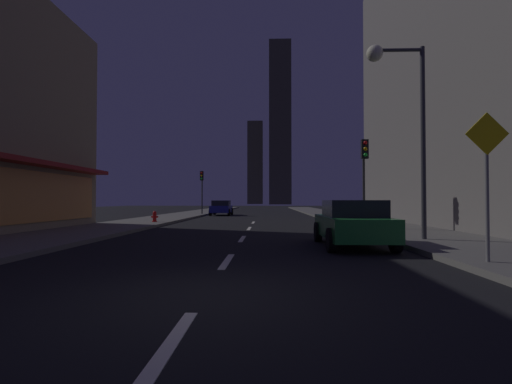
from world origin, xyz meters
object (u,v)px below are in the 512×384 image
Objects in this scene: pedestrian_crossing_sign at (487,173)px; street_lamp_right at (398,93)px; car_parked_far at (221,208)px; fire_hydrant_far_left at (155,217)px; traffic_light_near_right at (364,163)px; traffic_light_far_left at (202,183)px; car_parked_near at (352,223)px.

street_lamp_right is at bearing 92.67° from pedestrian_crossing_sign.
street_lamp_right reaches higher than car_parked_far.
traffic_light_near_right reaches higher than fire_hydrant_far_left.
street_lamp_right is at bearing -69.33° from car_parked_far.
pedestrian_crossing_sign is (9.20, -28.51, 1.28)m from car_parked_far.
street_lamp_right is 5.62m from pedestrian_crossing_sign.
traffic_light_near_right is 5.34m from street_lamp_right.
fire_hydrant_far_left is 0.16× the size of traffic_light_far_left.
car_parked_near is 26.33m from traffic_light_far_left.
traffic_light_near_right is at bearing 88.62° from street_lamp_right.
car_parked_near is 6.48× the size of fire_hydrant_far_left.
pedestrian_crossing_sign is (0.10, -9.71, -1.18)m from traffic_light_near_right.
fire_hydrant_far_left is at bearing 128.49° from pedestrian_crossing_sign.
car_parked_far is at bearing 80.70° from fire_hydrant_far_left.
traffic_light_near_right is (9.10, -18.80, 2.45)m from car_parked_far.
car_parked_far is 0.64× the size of street_lamp_right.
car_parked_far is at bearing 107.88° from pedestrian_crossing_sign.
pedestrian_crossing_sign is (11.10, -28.34, -1.18)m from traffic_light_far_left.
car_parked_near is 4.77m from street_lamp_right.
car_parked_far is at bearing 115.83° from traffic_light_near_right.
traffic_light_far_left reaches higher than pedestrian_crossing_sign.
fire_hydrant_far_left is at bearing -99.30° from car_parked_far.
traffic_light_far_left is (-11.00, 18.63, 0.00)m from traffic_light_near_right.
pedestrian_crossing_sign is at bearing -68.61° from traffic_light_far_left.
car_parked_near is 4.45m from pedestrian_crossing_sign.
traffic_light_far_left is 30.46m from pedestrian_crossing_sign.
fire_hydrant_far_left is 0.21× the size of pedestrian_crossing_sign.
pedestrian_crossing_sign reaches higher than fire_hydrant_far_left.
street_lamp_right is at bearing -65.28° from traffic_light_far_left.
fire_hydrant_far_left is at bearing 157.37° from traffic_light_near_right.
traffic_light_far_left is at bearing 111.39° from pedestrian_crossing_sign.
fire_hydrant_far_left is (-2.30, -14.05, -0.29)m from car_parked_far.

